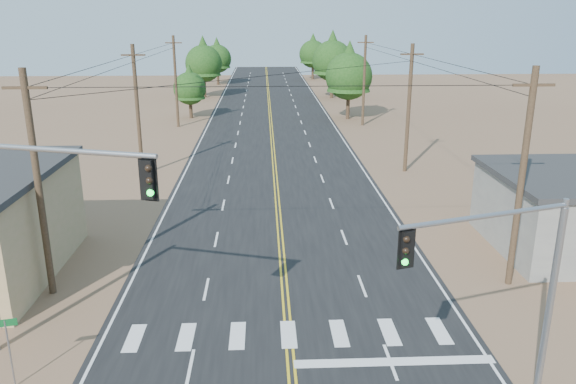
{
  "coord_description": "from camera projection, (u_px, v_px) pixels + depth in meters",
  "views": [
    {
      "loc": [
        -0.88,
        -11.32,
        11.96
      ],
      "look_at": [
        0.32,
        15.6,
        3.5
      ],
      "focal_mm": 35.0,
      "sensor_mm": 36.0,
      "label": 1
    }
  ],
  "objects": [
    {
      "name": "utility_pole_right_near",
      "position": [
        522.0,
        178.0,
        24.76
      ],
      "size": [
        1.8,
        0.3,
        10.0
      ],
      "color": "#4C3826",
      "rests_on": "ground"
    },
    {
      "name": "signal_mast_right",
      "position": [
        512.0,
        275.0,
        16.64
      ],
      "size": [
        5.53,
        1.97,
        6.82
      ],
      "rotation": [
        0.0,
        0.0,
        0.3
      ],
      "color": "gray",
      "rests_on": "ground"
    },
    {
      "name": "tree_right_near",
      "position": [
        349.0,
        71.0,
        66.65
      ],
      "size": [
        5.58,
        5.58,
        9.3
      ],
      "color": "#3F2D1E",
      "rests_on": "ground"
    },
    {
      "name": "tree_right_mid",
      "position": [
        332.0,
        57.0,
        84.12
      ],
      "size": [
        6.05,
        6.05,
        10.09
      ],
      "color": "#3F2D1E",
      "rests_on": "ground"
    },
    {
      "name": "tree_left_far",
      "position": [
        217.0,
        56.0,
        101.0
      ],
      "size": [
        5.04,
        5.04,
        8.4
      ],
      "color": "#3F2D1E",
      "rests_on": "ground"
    },
    {
      "name": "tree_right_far",
      "position": [
        313.0,
        51.0,
        109.42
      ],
      "size": [
        5.33,
        5.33,
        8.88
      ],
      "color": "#3F2D1E",
      "rests_on": "ground"
    },
    {
      "name": "tree_left_near",
      "position": [
        190.0,
        85.0,
        67.75
      ],
      "size": [
        3.93,
        3.93,
        6.55
      ],
      "color": "#3F2D1E",
      "rests_on": "ground"
    },
    {
      "name": "utility_pole_left_mid",
      "position": [
        138.0,
        110.0,
        42.93
      ],
      "size": [
        1.8,
        0.3,
        10.0
      ],
      "color": "#4C3826",
      "rests_on": "ground"
    },
    {
      "name": "road",
      "position": [
        276.0,
        179.0,
        43.0
      ],
      "size": [
        15.0,
        200.0,
        0.02
      ],
      "primitive_type": "cube",
      "color": "black",
      "rests_on": "ground"
    },
    {
      "name": "signal_mast_left",
      "position": [
        24.0,
        216.0,
        18.85
      ],
      "size": [
        7.05,
        2.46,
        8.13
      ],
      "rotation": [
        0.0,
        0.0,
        -0.3
      ],
      "color": "gray",
      "rests_on": "ground"
    },
    {
      "name": "tree_left_mid",
      "position": [
        203.0,
        60.0,
        84.83
      ],
      "size": [
        5.56,
        5.56,
        9.26
      ],
      "color": "#3F2D1E",
      "rests_on": "ground"
    },
    {
      "name": "utility_pole_left_far",
      "position": [
        176.0,
        81.0,
        61.99
      ],
      "size": [
        1.8,
        0.3,
        10.0
      ],
      "color": "#4C3826",
      "rests_on": "ground"
    },
    {
      "name": "utility_pole_right_mid",
      "position": [
        409.0,
        108.0,
        43.82
      ],
      "size": [
        1.8,
        0.3,
        10.0
      ],
      "color": "#4C3826",
      "rests_on": "ground"
    },
    {
      "name": "utility_pole_right_far",
      "position": [
        364.0,
        80.0,
        62.89
      ],
      "size": [
        1.8,
        0.3,
        10.0
      ],
      "color": "#4C3826",
      "rests_on": "ground"
    },
    {
      "name": "street_sign",
      "position": [
        8.0,
        342.0,
        18.47
      ],
      "size": [
        0.74,
        0.19,
        2.54
      ],
      "rotation": [
        0.0,
        0.0,
        0.22
      ],
      "color": "gray",
      "rests_on": "ground"
    },
    {
      "name": "utility_pole_left_near",
      "position": [
        38.0,
        184.0,
        23.87
      ],
      "size": [
        1.8,
        0.3,
        10.0
      ],
      "color": "#4C3826",
      "rests_on": "ground"
    }
  ]
}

